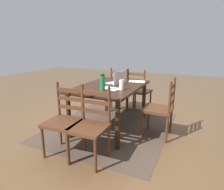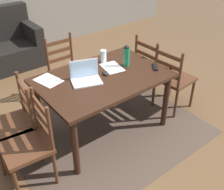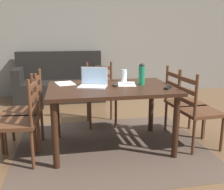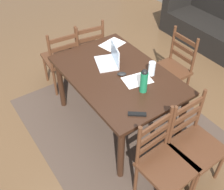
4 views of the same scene
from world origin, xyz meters
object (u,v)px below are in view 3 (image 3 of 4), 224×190
Objects in this scene: chair_left_near at (20,122)px; drinking_glass at (124,76)px; chair_left_far at (25,111)px; chair_right_far at (183,103)px; water_bottle at (142,74)px; computer_mouse at (115,85)px; laptop at (93,82)px; tv_remote at (168,88)px; dining_table at (111,94)px; chair_far_head at (101,95)px; couch at (60,83)px; chair_right_near at (197,111)px.

chair_left_near reaches higher than drinking_glass.
chair_right_far is (2.06, 0.00, 0.00)m from chair_left_far.
water_bottle is 1.67× the size of drinking_glass.
laptop is at bearing -151.78° from computer_mouse.
laptop reaches higher than chair_left_near.
computer_mouse is 0.62m from tv_remote.
drinking_glass is at bearing 30.02° from laptop.
drinking_glass is (0.23, 0.29, 0.17)m from dining_table.
chair_left_near and chair_far_head have the same top height.
couch is at bearing -27.82° from tv_remote.
laptop is (-0.20, 0.04, 0.15)m from dining_table.
chair_far_head is 1.00× the size of chair_right_far.
water_bottle is at bearing 0.08° from laptop.
chair_right_far is 3.60× the size of water_bottle.
chair_right_far is at bearing -96.44° from tv_remote.
chair_left_far is 1.14m from computer_mouse.
chair_left_far is 2.40m from couch.
chair_right_near is at bearing -11.07° from dining_table.
chair_left_near is (-1.03, -0.20, -0.21)m from dining_table.
chair_right_near is 1.00× the size of chair_right_far.
dining_table is 2.65m from couch.
laptop reaches higher than tv_remote.
dining_table is 1.56× the size of chair_right_near.
dining_table is at bearing -90.02° from chair_far_head.
chair_right_near is 3.22m from couch.
drinking_glass is (-0.80, 0.49, 0.38)m from chair_right_near.
dining_table is 9.33× the size of drinking_glass.
tv_remote is at bearing -17.41° from laptop.
chair_left_near is 1.48m from chair_far_head.
chair_far_head is (1.03, 0.67, 0.00)m from chair_left_far.
laptop reaches higher than chair_left_far.
dining_table is 0.13m from computer_mouse.
couch is (0.40, 2.36, -0.11)m from chair_left_far.
computer_mouse reaches higher than dining_table.
drinking_glass is 0.93× the size of tv_remote.
water_bottle is at bearing 9.84° from chair_left_near.
tv_remote is (1.65, -0.41, 0.31)m from chair_left_far.
computer_mouse is (0.05, -0.84, 0.32)m from chair_far_head.
chair_left_far is at bearing -99.60° from couch.
chair_left_far is at bearing -146.74° from chair_far_head.
tv_remote is at bearing -0.51° from chair_left_near.
chair_left_near reaches higher than dining_table.
drinking_glass is at bearing 52.29° from dining_table.
couch is at bearing 80.40° from chair_left_far.
chair_left_far is 1.00× the size of chair_left_near.
chair_right_far is 2.88m from couch.
chair_right_far is 0.66m from tv_remote.
chair_right_far is at bearing 10.85° from dining_table.
couch is (-0.63, 1.69, -0.11)m from chair_far_head.
laptop is (-0.20, -0.82, 0.36)m from chair_far_head.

